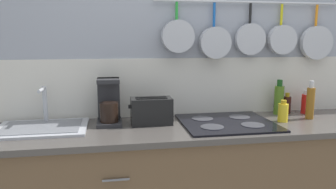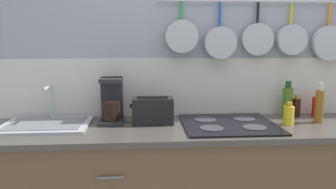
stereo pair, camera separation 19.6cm
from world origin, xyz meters
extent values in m
cube|color=#999EA8|center=(0.00, 0.33, 1.30)|extent=(7.20, 0.06, 2.60)
cube|color=silver|center=(0.00, 0.33, 1.11)|extent=(7.20, 0.07, 0.40)
cylinder|color=#B7BABF|center=(0.24, 0.28, 1.69)|extent=(1.33, 0.02, 0.02)
cylinder|color=green|center=(-0.27, 0.28, 1.62)|extent=(0.02, 0.02, 0.12)
cylinder|color=#B7BABF|center=(-0.27, 0.24, 1.45)|extent=(0.21, 0.07, 0.21)
cylinder|color=#1959B2|center=(-0.02, 0.28, 1.60)|extent=(0.02, 0.02, 0.16)
cylinder|color=#B7BABF|center=(-0.02, 0.25, 1.41)|extent=(0.21, 0.07, 0.21)
cylinder|color=black|center=(0.24, 0.28, 1.61)|extent=(0.02, 0.02, 0.14)
cylinder|color=#B7BABF|center=(0.24, 0.26, 1.43)|extent=(0.22, 0.04, 0.22)
cylinder|color=gold|center=(0.48, 0.28, 1.61)|extent=(0.02, 0.02, 0.14)
cylinder|color=#B7BABF|center=(0.48, 0.25, 1.43)|extent=(0.20, 0.05, 0.20)
cylinder|color=orange|center=(0.75, 0.28, 1.60)|extent=(0.02, 0.02, 0.15)
cylinder|color=#B7BABF|center=(0.75, 0.26, 1.41)|extent=(0.24, 0.04, 0.24)
cylinder|color=slate|center=(-0.71, -0.29, 0.72)|extent=(0.14, 0.01, 0.01)
cube|color=#4C4742|center=(0.00, 0.00, 0.89)|extent=(2.87, 0.59, 0.03)
cube|color=#B7BABF|center=(-1.13, 0.07, 0.91)|extent=(0.53, 0.40, 0.01)
cube|color=slate|center=(-1.13, 0.07, 0.92)|extent=(0.45, 0.32, 0.00)
cylinder|color=#B7BABF|center=(-1.13, 0.22, 1.03)|extent=(0.03, 0.03, 0.24)
cylinder|color=#B7BABF|center=(-1.13, 0.14, 1.14)|extent=(0.02, 0.16, 0.02)
cube|color=#262628|center=(-0.73, 0.12, 0.92)|extent=(0.15, 0.21, 0.02)
cube|color=#262628|center=(-0.73, 0.19, 1.05)|extent=(0.14, 0.07, 0.29)
cylinder|color=black|center=(-0.73, 0.10, 0.99)|extent=(0.11, 0.11, 0.12)
cube|color=#262628|center=(-0.73, 0.14, 1.18)|extent=(0.14, 0.15, 0.02)
cube|color=black|center=(-0.47, 0.09, 0.99)|extent=(0.26, 0.14, 0.17)
cube|color=black|center=(-0.47, 0.06, 1.08)|extent=(0.19, 0.03, 0.00)
cube|color=black|center=(-0.47, 0.11, 1.08)|extent=(0.19, 0.03, 0.00)
cube|color=black|center=(-0.61, 0.09, 1.02)|extent=(0.02, 0.02, 0.02)
cube|color=black|center=(0.00, 0.01, 0.91)|extent=(0.57, 0.53, 0.01)
cylinder|color=#38383D|center=(-0.13, -0.09, 0.92)|extent=(0.14, 0.14, 0.00)
cylinder|color=#38383D|center=(0.13, -0.09, 0.92)|extent=(0.14, 0.14, 0.00)
cylinder|color=#38383D|center=(-0.13, 0.12, 0.92)|extent=(0.14, 0.14, 0.00)
cylinder|color=#38383D|center=(0.13, 0.12, 0.92)|extent=(0.14, 0.14, 0.00)
cylinder|color=yellow|center=(0.37, 0.00, 0.97)|extent=(0.06, 0.06, 0.12)
cylinder|color=#B28C19|center=(0.37, 0.00, 1.04)|extent=(0.04, 0.04, 0.03)
cylinder|color=#4C721E|center=(0.45, 0.20, 1.01)|extent=(0.07, 0.07, 0.20)
cylinder|color=#194C19|center=(0.45, 0.20, 1.13)|extent=(0.04, 0.04, 0.04)
cylinder|color=#33140F|center=(0.53, 0.22, 0.97)|extent=(0.05, 0.05, 0.12)
cylinder|color=#B28C19|center=(0.53, 0.22, 1.04)|extent=(0.03, 0.03, 0.03)
cylinder|color=#8C5919|center=(0.59, 0.04, 1.01)|extent=(0.05, 0.05, 0.21)
cylinder|color=beige|center=(0.59, 0.04, 1.14)|extent=(0.03, 0.03, 0.05)
cylinder|color=red|center=(0.66, 0.20, 0.98)|extent=(0.07, 0.07, 0.14)
cylinder|color=beige|center=(0.66, 0.20, 1.06)|extent=(0.04, 0.04, 0.03)
camera|label=1|loc=(-0.72, -1.91, 1.44)|focal=35.00mm
camera|label=2|loc=(-0.52, -1.93, 1.44)|focal=35.00mm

